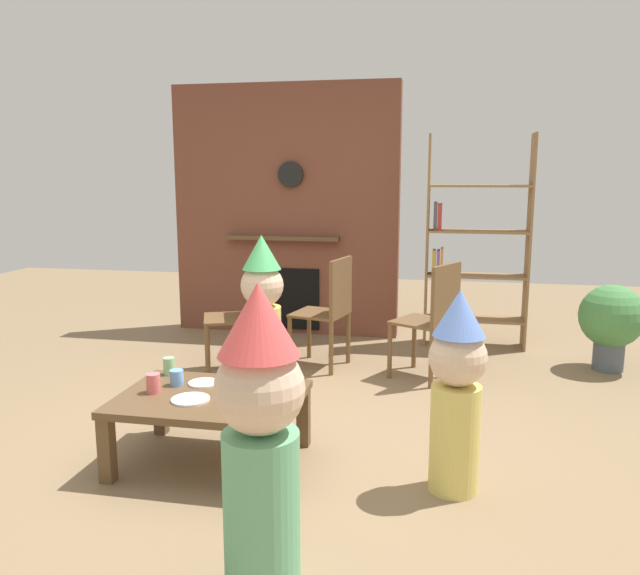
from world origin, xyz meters
name	(u,v)px	position (x,y,z in m)	size (l,w,h in m)	color
ground_plane	(282,442)	(0.00, 0.00, 0.00)	(12.00, 12.00, 0.00)	#846B4C
brick_fireplace_feature	(286,212)	(-0.62, 2.60, 1.19)	(2.20, 0.28, 2.40)	brown
bookshelf	(469,251)	(1.12, 2.40, 0.87)	(0.90, 0.28, 1.90)	olive
coffee_table	(211,405)	(-0.31, -0.32, 0.33)	(0.97, 0.71, 0.38)	brown
paper_cup_near_left	(271,377)	(-0.03, -0.12, 0.44)	(0.06, 0.06, 0.10)	#F2CC4C
paper_cup_near_right	(153,383)	(-0.62, -0.35, 0.44)	(0.08, 0.08, 0.11)	#E5666B
paper_cup_center	(252,373)	(-0.15, -0.07, 0.43)	(0.06, 0.06, 0.10)	#669EE0
paper_cup_far_left	(169,366)	(-0.67, -0.04, 0.44)	(0.07, 0.07, 0.10)	#8CD18C
paper_cup_far_right	(177,378)	(-0.55, -0.21, 0.43)	(0.08, 0.08, 0.09)	#669EE0
paper_plate_front	(191,399)	(-0.38, -0.43, 0.39)	(0.20, 0.20, 0.01)	white
paper_plate_rear	(204,383)	(-0.41, -0.17, 0.39)	(0.17, 0.17, 0.01)	white
birthday_cake_slice	(226,385)	(-0.23, -0.29, 0.43)	(0.10, 0.10, 0.09)	pink
table_fork	(255,392)	(-0.08, -0.24, 0.39)	(0.15, 0.02, 0.01)	silver
child_with_cone_hat	(260,435)	(0.27, -1.31, 0.62)	(0.33, 0.33, 1.18)	#66B27F
child_in_pink	(457,387)	(0.98, -0.38, 0.54)	(0.28, 0.28, 1.01)	#E0CC66
child_by_the_chairs	(262,308)	(-0.38, 0.94, 0.59)	(0.31, 0.31, 1.13)	#E0CC66
dining_chair_left	(242,309)	(-0.64, 1.24, 0.51)	(0.52, 0.52, 0.90)	brown
dining_chair_middle	(330,306)	(0.02, 1.48, 0.51)	(0.48, 0.48, 0.90)	brown
dining_chair_right	(434,314)	(0.84, 1.33, 0.51)	(0.54, 0.54, 0.90)	brown
potted_plant_tall	(611,320)	(2.22, 1.85, 0.41)	(0.50, 0.50, 0.69)	#4C5660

